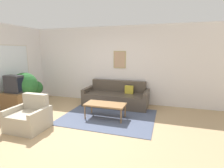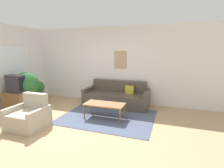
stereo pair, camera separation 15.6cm
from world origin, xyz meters
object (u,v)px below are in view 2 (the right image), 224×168
object	(u,v)px
armchair	(29,117)
potted_plant_tall	(26,85)
couch	(117,97)
tv	(15,84)
coffee_table	(105,105)

from	to	relation	value
armchair	potted_plant_tall	size ratio (longest dim) A/B	0.72
couch	potted_plant_tall	world-z (taller)	potted_plant_tall
couch	tv	bearing A→B (deg)	-151.86
couch	potted_plant_tall	size ratio (longest dim) A/B	1.85
tv	potted_plant_tall	bearing A→B (deg)	79.13
tv	potted_plant_tall	distance (m)	0.37
couch	armchair	distance (m)	2.81
tv	couch	bearing A→B (deg)	28.14
armchair	couch	bearing A→B (deg)	45.23
coffee_table	potted_plant_tall	xyz separation A→B (m)	(-2.77, 0.07, 0.37)
tv	armchair	distance (m)	1.69
coffee_table	armchair	xyz separation A→B (m)	(-1.52, -1.17, -0.12)
coffee_table	armchair	distance (m)	1.92
couch	tv	world-z (taller)	tv
couch	coffee_table	world-z (taller)	couch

